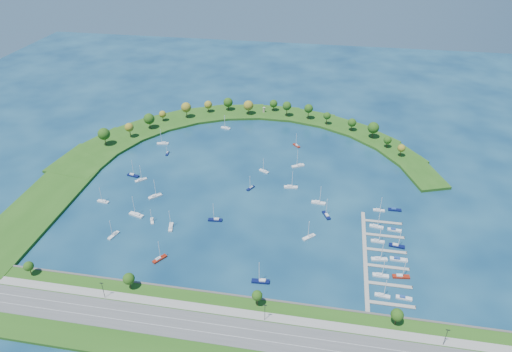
% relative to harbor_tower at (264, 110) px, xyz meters
% --- Properties ---
extents(ground, '(700.00, 700.00, 0.00)m').
position_rel_harbor_tower_xyz_m(ground, '(7.01, -116.59, -4.37)').
color(ground, '#072343').
rests_on(ground, ground).
extents(south_shoreline, '(420.00, 43.10, 11.60)m').
position_rel_harbor_tower_xyz_m(south_shoreline, '(7.04, -239.47, -3.37)').
color(south_shoreline, '#214D14').
rests_on(south_shoreline, ground).
extents(breakwater, '(286.74, 247.64, 2.00)m').
position_rel_harbor_tower_xyz_m(breakwater, '(-39.31, -67.87, -3.38)').
color(breakwater, '#214D14').
rests_on(breakwater, ground).
extents(breakwater_trees, '(235.41, 96.50, 14.65)m').
position_rel_harbor_tower_xyz_m(breakwater_trees, '(-15.51, -30.45, 6.37)').
color(breakwater_trees, '#382314').
rests_on(breakwater_trees, breakwater).
extents(harbor_tower, '(2.60, 2.60, 4.63)m').
position_rel_harbor_tower_xyz_m(harbor_tower, '(0.00, 0.00, 0.00)').
color(harbor_tower, gray).
rests_on(harbor_tower, breakwater).
extents(dock_system, '(24.28, 82.00, 1.60)m').
position_rel_harbor_tower_xyz_m(dock_system, '(92.31, -177.59, -4.02)').
color(dock_system, gray).
rests_on(dock_system, ground).
extents(moored_boat_0, '(5.93, 8.80, 12.66)m').
position_rel_harbor_tower_xyz_m(moored_boat_0, '(62.33, -144.03, -3.44)').
color(moored_boat_0, '#090F3D').
rests_on(moored_boat_0, ground).
extents(moored_boat_1, '(2.66, 6.58, 9.40)m').
position_rel_harbor_tower_xyz_m(moored_boat_1, '(-62.25, -85.49, -3.53)').
color(moored_boat_1, '#090F3D').
rests_on(moored_boat_1, ground).
extents(moored_boat_2, '(4.66, 8.37, 11.86)m').
position_rel_harbor_tower_xyz_m(moored_boat_2, '(-60.36, -184.92, -3.47)').
color(moored_boat_2, silver).
rests_on(moored_boat_2, ground).
extents(moored_boat_3, '(6.62, 6.73, 10.84)m').
position_rel_harbor_tower_xyz_m(moored_boat_3, '(35.18, -55.89, -3.50)').
color(moored_boat_3, maroon).
rests_on(moored_boat_3, ground).
extents(moored_boat_4, '(9.48, 3.63, 13.59)m').
position_rel_harbor_tower_xyz_m(moored_boat_4, '(36.98, -116.21, -3.41)').
color(moored_boat_4, silver).
rests_on(moored_boat_4, ground).
extents(moored_boat_5, '(8.18, 3.34, 11.68)m').
position_rel_harbor_tower_xyz_m(moored_boat_5, '(-82.00, -154.03, -3.47)').
color(moored_boat_5, silver).
rests_on(moored_boat_5, ground).
extents(moored_boat_6, '(7.74, 5.55, 11.24)m').
position_rel_harbor_tower_xyz_m(moored_boat_6, '(15.72, -98.84, -3.49)').
color(moored_boat_6, silver).
rests_on(moored_boat_6, ground).
extents(moored_boat_7, '(9.45, 4.23, 13.42)m').
position_rel_harbor_tower_xyz_m(moored_boat_7, '(-71.14, -70.89, -3.42)').
color(moored_boat_7, silver).
rests_on(moored_boat_7, ground).
extents(moored_boat_8, '(6.75, 8.41, 12.54)m').
position_rel_harbor_tower_xyz_m(moored_boat_8, '(-26.68, -199.49, -3.45)').
color(moored_boat_8, maroon).
rests_on(moored_boat_8, ground).
extents(moored_boat_9, '(4.10, 8.55, 12.11)m').
position_rel_harbor_tower_xyz_m(moored_boat_9, '(-29.66, -171.87, -3.46)').
color(moored_boat_9, silver).
rests_on(moored_boat_9, ground).
extents(moored_boat_10, '(8.87, 3.19, 12.77)m').
position_rel_harbor_tower_xyz_m(moored_boat_10, '(-5.01, -160.39, -3.44)').
color(moored_boat_10, '#090F3D').
rests_on(moored_boat_10, ground).
extents(moored_boat_11, '(7.61, 7.45, 12.23)m').
position_rel_harbor_tower_xyz_m(moored_boat_11, '(-67.73, -125.25, -3.46)').
color(moored_boat_11, silver).
rests_on(moored_boat_11, ground).
extents(moored_boat_12, '(7.80, 7.53, 12.45)m').
position_rel_harbor_tower_xyz_m(moored_boat_12, '(53.15, -166.80, -3.45)').
color(moored_boat_12, silver).
rests_on(moored_boat_12, ground).
extents(moored_boat_13, '(8.23, 8.20, 13.34)m').
position_rel_harbor_tower_xyz_m(moored_boat_13, '(-50.72, -142.72, -3.42)').
color(moored_boat_13, silver).
rests_on(moored_boat_13, ground).
extents(moored_boat_14, '(10.23, 5.50, 14.48)m').
position_rel_harbor_tower_xyz_m(moored_boat_14, '(-54.85, -164.02, -3.38)').
color(moored_boat_14, silver).
rests_on(moored_boat_14, ground).
extents(moored_boat_15, '(9.55, 3.27, 13.80)m').
position_rel_harbor_tower_xyz_m(moored_boat_15, '(31.02, -206.58, -3.41)').
color(moored_boat_15, '#090F3D').
rests_on(moored_boat_15, ground).
extents(moored_boat_16, '(8.74, 4.53, 12.37)m').
position_rel_harbor_tower_xyz_m(moored_boat_16, '(-27.71, -34.83, -3.45)').
color(moored_boat_16, silver).
rests_on(moored_boat_16, ground).
extents(moored_boat_17, '(9.62, 7.00, 14.01)m').
position_rel_harbor_tower_xyz_m(moored_boat_17, '(39.34, -87.26, -3.40)').
color(moored_boat_17, silver).
rests_on(moored_boat_17, ground).
extents(moored_boat_18, '(9.31, 4.36, 13.21)m').
position_rel_harbor_tower_xyz_m(moored_boat_18, '(-75.49, -120.60, -3.43)').
color(moored_boat_18, '#090F3D').
rests_on(moored_boat_18, ground).
extents(moored_boat_19, '(5.14, 7.12, 10.36)m').
position_rel_harbor_tower_xyz_m(moored_boat_19, '(10.09, -122.01, -3.51)').
color(moored_boat_19, '#090F3D').
rests_on(moored_boat_19, ground).
extents(moored_boat_20, '(9.37, 3.37, 13.49)m').
position_rel_harbor_tower_xyz_m(moored_boat_20, '(56.66, -131.35, -3.42)').
color(moored_boat_20, silver).
rests_on(moored_boat_20, ground).
extents(moored_boat_21, '(4.25, 6.57, 9.40)m').
position_rel_harbor_tower_xyz_m(moored_boat_21, '(-43.17, -167.79, -3.53)').
color(moored_boat_21, silver).
rests_on(moored_boat_21, ground).
extents(docked_boat_0, '(7.78, 3.04, 11.14)m').
position_rel_harbor_tower_xyz_m(docked_boat_0, '(92.54, -205.65, -3.49)').
color(docked_boat_0, silver).
rests_on(docked_boat_0, ground).
extents(docked_boat_1, '(7.97, 2.81, 1.60)m').
position_rel_harbor_tower_xyz_m(docked_boat_1, '(103.00, -205.41, -3.78)').
color(docked_boat_1, silver).
rests_on(docked_boat_1, ground).
extents(docked_boat_2, '(8.47, 2.56, 12.37)m').
position_rel_harbor_tower_xyz_m(docked_boat_2, '(92.53, -191.55, -3.45)').
color(docked_boat_2, silver).
rests_on(docked_boat_2, ground).
extents(docked_boat_3, '(9.14, 3.49, 13.11)m').
position_rel_harbor_tower_xyz_m(docked_boat_3, '(103.02, -190.53, -3.43)').
color(docked_boat_3, maroon).
rests_on(docked_boat_3, ground).
extents(docked_boat_4, '(9.05, 3.50, 12.96)m').
position_rel_harbor_tower_xyz_m(docked_boat_4, '(92.52, -178.97, -3.44)').
color(docked_boat_4, silver).
rests_on(docked_boat_4, ground).
extents(docked_boat_5, '(9.48, 2.89, 1.92)m').
position_rel_harbor_tower_xyz_m(docked_boat_5, '(102.98, -177.41, -3.66)').
color(docked_boat_5, silver).
rests_on(docked_boat_5, ground).
extents(docked_boat_6, '(7.83, 2.58, 11.35)m').
position_rel_harbor_tower_xyz_m(docked_boat_6, '(92.54, -163.74, -3.48)').
color(docked_boat_6, silver).
rests_on(docked_boat_6, ground).
extents(docked_boat_7, '(9.03, 3.52, 12.93)m').
position_rel_harbor_tower_xyz_m(docked_boat_7, '(103.02, -166.05, -3.44)').
color(docked_boat_7, '#090F3D').
rests_on(docked_boat_7, ground).
extents(docked_boat_8, '(8.52, 3.47, 12.17)m').
position_rel_harbor_tower_xyz_m(docked_boat_8, '(92.53, -150.07, -3.46)').
color(docked_boat_8, silver).
rests_on(docked_boat_8, ground).
extents(docked_boat_9, '(8.32, 3.04, 1.66)m').
position_rel_harbor_tower_xyz_m(docked_boat_9, '(103.00, -151.52, -3.76)').
color(docked_boat_9, silver).
rests_on(docked_boat_9, ground).
extents(docked_boat_10, '(7.20, 2.02, 10.58)m').
position_rel_harbor_tower_xyz_m(docked_boat_10, '(94.95, -132.84, -3.50)').
color(docked_boat_10, silver).
rests_on(docked_boat_10, ground).
extents(docked_boat_11, '(8.26, 2.46, 1.68)m').
position_rel_harbor_tower_xyz_m(docked_boat_11, '(104.89, -130.66, -3.75)').
color(docked_boat_11, '#090F3D').
rests_on(docked_boat_11, ground).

